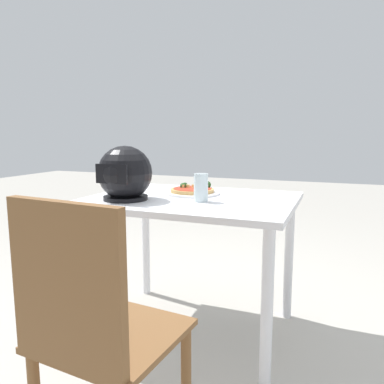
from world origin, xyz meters
The scene contains 7 objects.
ground_plane centered at (0.00, 0.00, 0.00)m, with size 14.00×14.00×0.00m, color #B2ADA3.
dining_table centered at (0.00, 0.00, 0.65)m, with size 1.05×0.82×0.74m.
pizza_plate centered at (0.04, -0.10, 0.75)m, with size 0.30×0.30×0.01m, color white.
pizza centered at (0.03, -0.11, 0.77)m, with size 0.24×0.24×0.06m.
motorcycle_helmet centered at (0.28, 0.19, 0.87)m, with size 0.27×0.27×0.27m.
drinking_glass centered at (-0.09, 0.10, 0.81)m, with size 0.07×0.07×0.14m, color silver.
chair_far centered at (-0.06, 0.95, 0.51)m, with size 0.44×0.44×0.90m.
Camera 1 is at (-0.71, 1.80, 1.07)m, focal length 35.16 mm.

